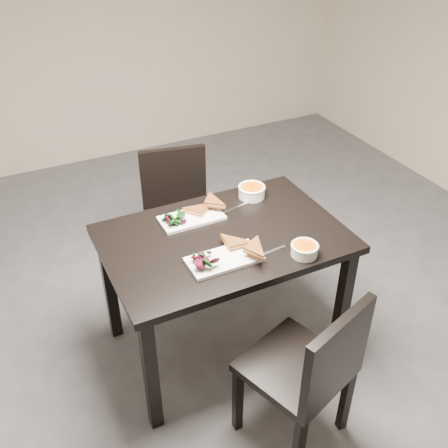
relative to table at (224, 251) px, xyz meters
name	(u,v)px	position (x,y,z in m)	size (l,w,h in m)	color
ground	(211,324)	(-0.01, 0.15, -0.65)	(5.00, 5.00, 0.00)	#47474C
table	(224,251)	(0.00, 0.00, 0.00)	(1.20, 0.80, 0.75)	black
chair_near	(311,368)	(0.06, -0.72, -0.17)	(0.53, 0.53, 0.85)	black
chair_far	(178,208)	(0.04, 0.74, -0.17)	(0.49, 0.49, 0.85)	black
plate_near	(224,259)	(-0.09, -0.18, 0.11)	(0.35, 0.17, 0.02)	white
sandwich_near	(235,248)	(-0.03, -0.17, 0.14)	(0.17, 0.13, 0.06)	brown
salad_near	(204,260)	(-0.19, -0.18, 0.14)	(0.11, 0.10, 0.05)	black
soup_bowl_near	(305,249)	(0.27, -0.31, 0.13)	(0.13, 0.13, 0.06)	white
cutlery_near	(270,252)	(0.14, -0.22, 0.10)	(0.18, 0.02, 0.00)	silver
plate_far	(192,218)	(-0.09, 0.21, 0.11)	(0.33, 0.17, 0.02)	white
sandwich_far	(204,211)	(-0.02, 0.19, 0.14)	(0.17, 0.13, 0.05)	brown
salad_far	(173,218)	(-0.19, 0.21, 0.14)	(0.10, 0.09, 0.05)	black
soup_bowl_far	(252,191)	(0.31, 0.27, 0.14)	(0.15, 0.15, 0.07)	white
cutlery_far	(235,208)	(0.17, 0.20, 0.10)	(0.18, 0.02, 0.00)	silver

